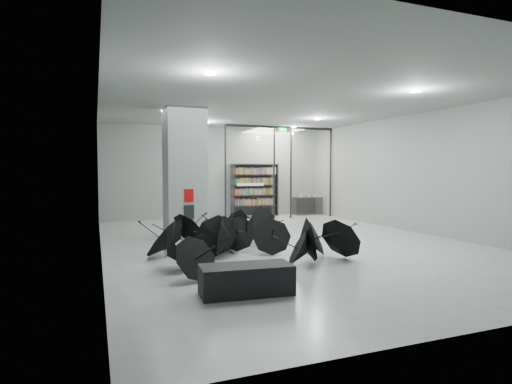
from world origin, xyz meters
name	(u,v)px	position (x,y,z in m)	size (l,w,h in m)	color
room	(285,144)	(0.00, 0.00, 2.84)	(14.00, 14.02, 4.01)	#939693
column	(185,173)	(-2.50, 2.00, 2.00)	(1.20, 1.20, 4.00)	slate
fire_cabinet	(189,195)	(-2.50, 1.38, 1.35)	(0.28, 0.04, 0.38)	#A50A07
info_panel	(189,212)	(-2.50, 1.38, 0.85)	(0.30, 0.03, 0.42)	black
exit_sign	(283,130)	(2.40, 5.30, 3.82)	(0.30, 0.06, 0.15)	#0CE533
glass_partition	(280,168)	(2.39, 5.50, 2.18)	(5.06, 0.08, 4.00)	silver
bench	(246,279)	(-2.76, -4.36, 0.25)	(1.55, 0.67, 0.50)	black
bookshelf	(255,190)	(1.68, 6.75, 1.19)	(2.17, 0.43, 2.39)	black
shop_counter	(307,206)	(4.26, 6.50, 0.41)	(1.37, 0.55, 0.82)	black
umbrella_cluster	(238,242)	(-1.81, -1.14, 0.31)	(5.11, 4.77, 1.30)	black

